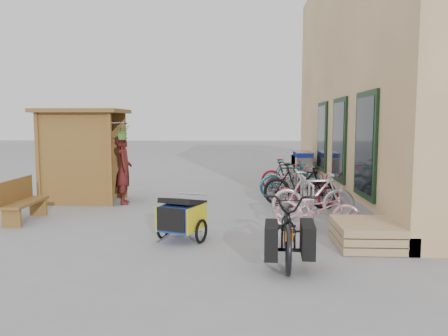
{
  "coord_description": "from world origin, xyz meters",
  "views": [
    {
      "loc": [
        0.96,
        -8.62,
        2.06
      ],
      "look_at": [
        0.5,
        1.5,
        1.0
      ],
      "focal_mm": 35.0,
      "sensor_mm": 36.0,
      "label": 1
    }
  ],
  "objects_px": {
    "bike_3": "(299,185)",
    "bike_5": "(289,179)",
    "bike_6": "(292,179)",
    "child_trailer": "(182,215)",
    "bike_4": "(295,183)",
    "pallet_stack": "(366,234)",
    "bike_2": "(307,192)",
    "bike_1": "(313,196)",
    "shopping_carts": "(301,163)",
    "bike_7": "(288,175)",
    "cargo_bike": "(289,225)",
    "bench": "(22,200)",
    "bike_0": "(317,209)",
    "person_kiosk": "(124,170)",
    "kiosk": "(80,142)"
  },
  "relations": [
    {
      "from": "bike_0",
      "to": "bike_7",
      "type": "bearing_deg",
      "value": 14.29
    },
    {
      "from": "pallet_stack",
      "to": "bike_3",
      "type": "xyz_separation_m",
      "value": [
        -0.69,
        3.35,
        0.33
      ]
    },
    {
      "from": "bike_3",
      "to": "bike_5",
      "type": "relative_size",
      "value": 1.06
    },
    {
      "from": "kiosk",
      "to": "bike_7",
      "type": "distance_m",
      "value": 6.05
    },
    {
      "from": "person_kiosk",
      "to": "bike_5",
      "type": "bearing_deg",
      "value": -89.68
    },
    {
      "from": "child_trailer",
      "to": "kiosk",
      "type": "bearing_deg",
      "value": 151.29
    },
    {
      "from": "kiosk",
      "to": "cargo_bike",
      "type": "bearing_deg",
      "value": -43.6
    },
    {
      "from": "bike_6",
      "to": "bike_0",
      "type": "bearing_deg",
      "value": -163.44
    },
    {
      "from": "bench",
      "to": "bike_1",
      "type": "relative_size",
      "value": 0.81
    },
    {
      "from": "child_trailer",
      "to": "bike_3",
      "type": "bearing_deg",
      "value": 72.57
    },
    {
      "from": "bench",
      "to": "bike_7",
      "type": "bearing_deg",
      "value": 34.8
    },
    {
      "from": "child_trailer",
      "to": "bike_7",
      "type": "height_order",
      "value": "bike_7"
    },
    {
      "from": "pallet_stack",
      "to": "person_kiosk",
      "type": "xyz_separation_m",
      "value": [
        -5.07,
        3.6,
        0.66
      ]
    },
    {
      "from": "person_kiosk",
      "to": "bike_3",
      "type": "height_order",
      "value": "person_kiosk"
    },
    {
      "from": "bench",
      "to": "bike_2",
      "type": "xyz_separation_m",
      "value": [
        6.14,
        1.53,
        -0.04
      ]
    },
    {
      "from": "bench",
      "to": "bike_1",
      "type": "distance_m",
      "value": 6.1
    },
    {
      "from": "pallet_stack",
      "to": "bike_3",
      "type": "height_order",
      "value": "bike_3"
    },
    {
      "from": "bike_3",
      "to": "bike_7",
      "type": "xyz_separation_m",
      "value": [
        -0.01,
        2.61,
        -0.05
      ]
    },
    {
      "from": "bike_3",
      "to": "bike_4",
      "type": "bearing_deg",
      "value": 17.17
    },
    {
      "from": "bike_4",
      "to": "bike_6",
      "type": "xyz_separation_m",
      "value": [
        0.05,
        1.14,
        -0.03
      ]
    },
    {
      "from": "bike_5",
      "to": "bike_6",
      "type": "height_order",
      "value": "bike_5"
    },
    {
      "from": "bike_2",
      "to": "bike_4",
      "type": "relative_size",
      "value": 0.93
    },
    {
      "from": "shopping_carts",
      "to": "child_trailer",
      "type": "bearing_deg",
      "value": -111.06
    },
    {
      "from": "bike_6",
      "to": "child_trailer",
      "type": "bearing_deg",
      "value": 171.45
    },
    {
      "from": "shopping_carts",
      "to": "bike_2",
      "type": "height_order",
      "value": "shopping_carts"
    },
    {
      "from": "bike_1",
      "to": "cargo_bike",
      "type": "bearing_deg",
      "value": 162.46
    },
    {
      "from": "shopping_carts",
      "to": "cargo_bike",
      "type": "height_order",
      "value": "cargo_bike"
    },
    {
      "from": "shopping_carts",
      "to": "bike_2",
      "type": "relative_size",
      "value": 1.26
    },
    {
      "from": "bike_1",
      "to": "bike_4",
      "type": "bearing_deg",
      "value": 0.98
    },
    {
      "from": "child_trailer",
      "to": "bike_7",
      "type": "distance_m",
      "value": 6.22
    },
    {
      "from": "pallet_stack",
      "to": "bike_1",
      "type": "bearing_deg",
      "value": 107.11
    },
    {
      "from": "kiosk",
      "to": "bike_7",
      "type": "relative_size",
      "value": 1.55
    },
    {
      "from": "shopping_carts",
      "to": "bike_6",
      "type": "height_order",
      "value": "shopping_carts"
    },
    {
      "from": "bike_4",
      "to": "bike_7",
      "type": "xyz_separation_m",
      "value": [
        -0.03,
        1.61,
        0.03
      ]
    },
    {
      "from": "child_trailer",
      "to": "bike_7",
      "type": "bearing_deg",
      "value": 87.58
    },
    {
      "from": "bike_5",
      "to": "bike_6",
      "type": "xyz_separation_m",
      "value": [
        0.17,
        0.78,
        -0.09
      ]
    },
    {
      "from": "kiosk",
      "to": "bike_5",
      "type": "distance_m",
      "value": 5.65
    },
    {
      "from": "person_kiosk",
      "to": "bike_3",
      "type": "distance_m",
      "value": 4.4
    },
    {
      "from": "shopping_carts",
      "to": "bike_2",
      "type": "bearing_deg",
      "value": -95.8
    },
    {
      "from": "bike_0",
      "to": "shopping_carts",
      "type": "bearing_deg",
      "value": 8.58
    },
    {
      "from": "bike_4",
      "to": "bike_6",
      "type": "distance_m",
      "value": 1.14
    },
    {
      "from": "child_trailer",
      "to": "bike_4",
      "type": "bearing_deg",
      "value": 79.8
    },
    {
      "from": "kiosk",
      "to": "bike_4",
      "type": "bearing_deg",
      "value": 4.88
    },
    {
      "from": "kiosk",
      "to": "cargo_bike",
      "type": "xyz_separation_m",
      "value": [
        4.91,
        -4.68,
        -1.02
      ]
    },
    {
      "from": "bench",
      "to": "child_trailer",
      "type": "distance_m",
      "value": 3.8
    },
    {
      "from": "bike_3",
      "to": "shopping_carts",
      "type": "bearing_deg",
      "value": 10.04
    },
    {
      "from": "person_kiosk",
      "to": "bench",
      "type": "bearing_deg",
      "value": 127.59
    },
    {
      "from": "cargo_bike",
      "to": "bike_5",
      "type": "relative_size",
      "value": 1.25
    },
    {
      "from": "kiosk",
      "to": "bike_5",
      "type": "xyz_separation_m",
      "value": [
        5.48,
        0.84,
        -1.05
      ]
    },
    {
      "from": "shopping_carts",
      "to": "bike_1",
      "type": "bearing_deg",
      "value": -95.17
    }
  ]
}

